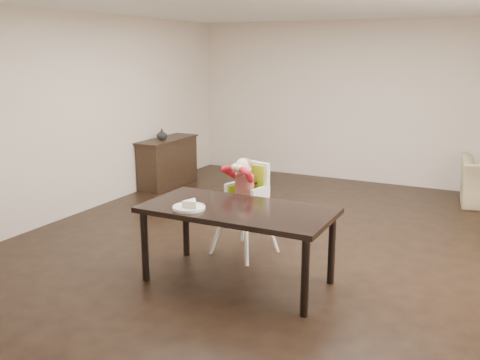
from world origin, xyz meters
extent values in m
plane|color=black|center=(0.00, 0.00, 0.00)|extent=(7.00, 7.00, 0.00)
cube|color=beige|center=(0.00, 3.50, 1.35)|extent=(6.00, 0.02, 2.70)
cube|color=beige|center=(0.00, -3.50, 1.35)|extent=(6.00, 0.02, 2.70)
cube|color=beige|center=(-3.00, 0.00, 1.35)|extent=(0.02, 7.00, 2.70)
cube|color=white|center=(0.00, 0.00, 2.70)|extent=(6.00, 7.00, 0.02)
cube|color=black|center=(0.01, -1.19, 0.72)|extent=(1.80, 0.90, 0.05)
cylinder|color=black|center=(-0.81, -1.56, 0.35)|extent=(0.07, 0.07, 0.70)
cylinder|color=black|center=(0.83, -1.56, 0.35)|extent=(0.07, 0.07, 0.70)
cylinder|color=black|center=(-0.81, -0.82, 0.35)|extent=(0.07, 0.07, 0.70)
cylinder|color=black|center=(0.83, -0.82, 0.35)|extent=(0.07, 0.07, 0.70)
cylinder|color=white|center=(-0.51, -0.62, 0.29)|extent=(0.05, 0.05, 0.57)
cylinder|color=white|center=(-0.12, -0.72, 0.29)|extent=(0.05, 0.05, 0.57)
cylinder|color=white|center=(-0.41, -0.23, 0.29)|extent=(0.05, 0.05, 0.57)
cylinder|color=white|center=(-0.02, -0.33, 0.29)|extent=(0.05, 0.05, 0.57)
cube|color=white|center=(-0.27, -0.48, 0.57)|extent=(0.49, 0.46, 0.05)
cube|color=#9ECA19|center=(-0.27, -0.48, 0.61)|extent=(0.39, 0.38, 0.03)
cube|color=white|center=(-0.23, -0.32, 0.80)|extent=(0.41, 0.15, 0.43)
cube|color=#9ECA19|center=(-0.23, -0.35, 0.79)|extent=(0.34, 0.11, 0.39)
cube|color=black|center=(-0.32, -0.41, 0.79)|extent=(0.08, 0.19, 0.02)
cube|color=black|center=(-0.19, -0.44, 0.79)|extent=(0.08, 0.19, 0.02)
cylinder|color=red|center=(-0.27, -0.48, 0.76)|extent=(0.29, 0.29, 0.27)
sphere|color=beige|center=(-0.27, -0.50, 0.98)|extent=(0.22, 0.22, 0.18)
ellipsoid|color=brown|center=(-0.26, -0.47, 1.00)|extent=(0.23, 0.22, 0.14)
sphere|color=beige|center=(-0.33, -0.58, 0.99)|extent=(0.10, 0.10, 0.08)
sphere|color=beige|center=(-0.26, -0.60, 0.99)|extent=(0.10, 0.10, 0.08)
cylinder|color=white|center=(-0.37, -1.44, 0.76)|extent=(0.38, 0.38, 0.02)
torus|color=white|center=(-0.37, -1.44, 0.77)|extent=(0.38, 0.38, 0.02)
cube|color=black|center=(-2.78, 1.74, 0.38)|extent=(0.40, 1.20, 0.76)
cube|color=black|center=(-2.78, 1.74, 0.78)|extent=(0.44, 1.26, 0.03)
imported|color=#99999E|center=(-2.78, 1.59, 0.88)|extent=(0.22, 0.22, 0.17)
camera|label=1|loc=(2.21, -5.50, 2.18)|focal=40.00mm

